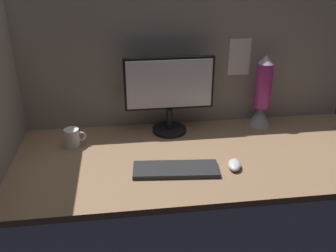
# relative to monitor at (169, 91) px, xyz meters

# --- Properties ---
(ground_plane) EXTENTS (1.80, 0.80, 0.03)m
(ground_plane) POSITION_rel_monitor_xyz_m (0.10, -0.25, -0.24)
(ground_plane) COLOR #8C6B4C
(cubicle_wall_back) EXTENTS (1.80, 0.06, 0.75)m
(cubicle_wall_back) POSITION_rel_monitor_xyz_m (0.10, 0.12, 0.15)
(cubicle_wall_back) COLOR gray
(cubicle_wall_back) RESTS_ON ground_plane
(monitor) EXTENTS (0.46, 0.18, 0.40)m
(monitor) POSITION_rel_monitor_xyz_m (0.00, 0.00, 0.00)
(monitor) COLOR black
(monitor) RESTS_ON ground_plane
(keyboard) EXTENTS (0.38, 0.16, 0.02)m
(keyboard) POSITION_rel_monitor_xyz_m (-0.03, -0.41, -0.21)
(keyboard) COLOR #262628
(keyboard) RESTS_ON ground_plane
(mouse) EXTENTS (0.08, 0.11, 0.03)m
(mouse) POSITION_rel_monitor_xyz_m (0.23, -0.41, -0.21)
(mouse) COLOR silver
(mouse) RESTS_ON ground_plane
(mug_ceramic_white) EXTENTS (0.11, 0.07, 0.09)m
(mug_ceramic_white) POSITION_rel_monitor_xyz_m (-0.49, -0.11, -0.18)
(mug_ceramic_white) COLOR white
(mug_ceramic_white) RESTS_ON ground_plane
(lava_lamp) EXTENTS (0.12, 0.12, 0.39)m
(lava_lamp) POSITION_rel_monitor_xyz_m (0.50, 0.01, -0.06)
(lava_lamp) COLOR #A5A5AD
(lava_lamp) RESTS_ON ground_plane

